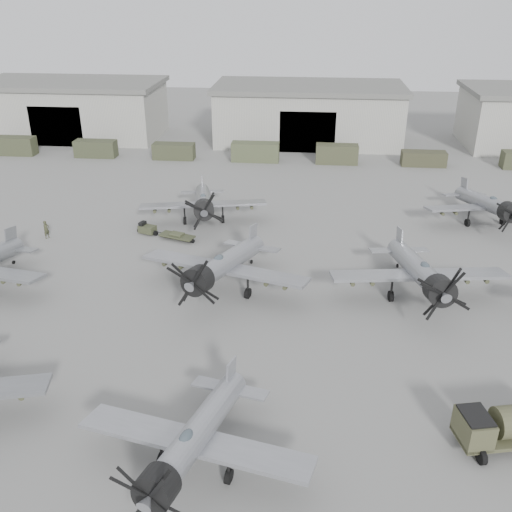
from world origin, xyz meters
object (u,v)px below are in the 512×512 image
(aircraft_near_1, at_px, (192,441))
(aircraft_mid_1, at_px, (223,266))
(aircraft_far_0, at_px, (203,202))
(ground_crew, at_px, (46,229))
(aircraft_mid_2, at_px, (421,273))
(aircraft_far_1, at_px, (489,205))
(tug_trailer, at_px, (159,232))

(aircraft_near_1, bearing_deg, aircraft_mid_1, 106.74)
(aircraft_mid_1, distance_m, aircraft_far_0, 15.04)
(aircraft_mid_1, xyz_separation_m, ground_crew, (-18.91, 9.36, -1.63))
(aircraft_mid_1, bearing_deg, aircraft_mid_2, 17.97)
(aircraft_mid_1, xyz_separation_m, aircraft_far_1, (24.95, 16.71, -0.22))
(tug_trailer, bearing_deg, aircraft_far_1, 29.55)
(aircraft_far_0, height_order, ground_crew, aircraft_far_0)
(aircraft_mid_1, xyz_separation_m, aircraft_mid_2, (15.46, 0.28, -0.01))
(ground_crew, bearing_deg, aircraft_far_0, -48.84)
(aircraft_mid_2, xyz_separation_m, tug_trailer, (-23.56, 10.59, -2.07))
(aircraft_near_1, bearing_deg, aircraft_far_0, 112.17)
(aircraft_mid_1, relative_size, ground_crew, 7.72)
(aircraft_far_0, relative_size, aircraft_far_1, 1.03)
(aircraft_mid_1, distance_m, tug_trailer, 13.72)
(aircraft_mid_1, height_order, aircraft_far_1, aircraft_mid_1)
(aircraft_mid_2, relative_size, tug_trailer, 2.30)
(aircraft_far_0, bearing_deg, tug_trailer, -149.23)
(aircraft_mid_1, distance_m, ground_crew, 21.16)
(aircraft_near_1, bearing_deg, aircraft_mid_2, 66.23)
(aircraft_far_0, bearing_deg, aircraft_near_1, -92.21)
(aircraft_near_1, height_order, aircraft_far_0, aircraft_far_0)
(aircraft_mid_1, height_order, aircraft_far_0, aircraft_mid_1)
(aircraft_far_0, bearing_deg, aircraft_mid_2, -47.31)
(aircraft_near_1, bearing_deg, ground_crew, 138.51)
(aircraft_mid_1, relative_size, aircraft_far_0, 1.06)
(aircraft_mid_1, height_order, tug_trailer, aircraft_mid_1)
(ground_crew, bearing_deg, aircraft_mid_1, -94.24)
(aircraft_near_1, distance_m, ground_crew, 34.66)
(aircraft_mid_2, relative_size, ground_crew, 7.73)
(aircraft_mid_1, distance_m, aircraft_mid_2, 15.46)
(aircraft_mid_1, distance_m, aircraft_far_1, 30.03)
(aircraft_far_0, xyz_separation_m, ground_crew, (-14.74, -5.09, -1.48))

